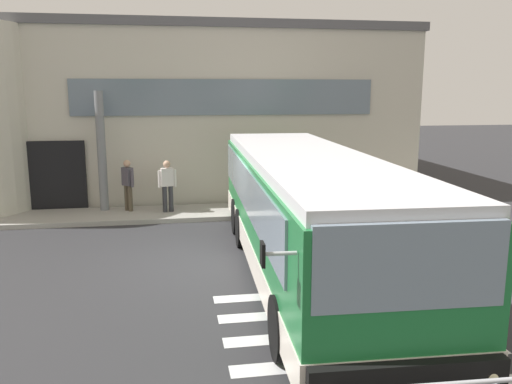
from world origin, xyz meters
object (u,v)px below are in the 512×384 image
object	(u,v)px
entry_support_column	(102,151)
bus_main_foreground	(306,216)
passenger_by_doorway	(167,182)
passenger_near_column	(128,183)

from	to	relation	value
entry_support_column	bus_main_foreground	distance (m)	8.40
entry_support_column	passenger_by_doorway	size ratio (longest dim) A/B	2.31
passenger_near_column	passenger_by_doorway	size ratio (longest dim) A/B	1.00
passenger_near_column	passenger_by_doorway	bearing A→B (deg)	-14.40
bus_main_foreground	passenger_near_column	size ratio (longest dim) A/B	6.85
entry_support_column	passenger_by_doorway	world-z (taller)	entry_support_column
entry_support_column	bus_main_foreground	size ratio (longest dim) A/B	0.34
entry_support_column	passenger_by_doorway	distance (m)	2.36
passenger_near_column	entry_support_column	bearing A→B (deg)	161.50
entry_support_column	passenger_near_column	distance (m)	1.31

